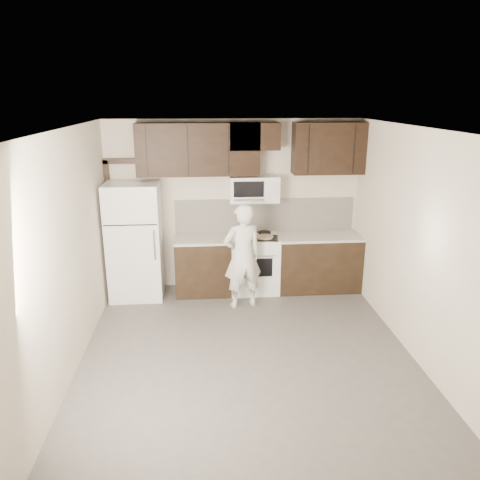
{
  "coord_description": "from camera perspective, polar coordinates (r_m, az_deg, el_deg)",
  "views": [
    {
      "loc": [
        -0.49,
        -5.07,
        3.04
      ],
      "look_at": [
        -0.01,
        0.9,
        1.18
      ],
      "focal_mm": 35.0,
      "sensor_mm": 36.0,
      "label": 1
    }
  ],
  "objects": [
    {
      "name": "upper_cabinets",
      "position": [
        7.22,
        1.01,
        11.22
      ],
      "size": [
        3.48,
        0.35,
        0.78
      ],
      "color": "black",
      "rests_on": "back_wall"
    },
    {
      "name": "stove",
      "position": [
        7.51,
        1.74,
        -2.85
      ],
      "size": [
        0.76,
        0.66,
        0.94
      ],
      "color": "white",
      "rests_on": "floor"
    },
    {
      "name": "back_wall",
      "position": [
        7.53,
        -0.74,
        4.27
      ],
      "size": [
        4.0,
        0.0,
        4.0
      ],
      "primitive_type": "plane",
      "rotation": [
        1.57,
        0.0,
        0.0
      ],
      "color": "#BDB6A1",
      "rests_on": "ground"
    },
    {
      "name": "floor",
      "position": [
        5.93,
        0.84,
        -13.59
      ],
      "size": [
        4.5,
        4.5,
        0.0
      ],
      "primitive_type": "plane",
      "color": "#504E4B",
      "rests_on": "ground"
    },
    {
      "name": "backsplash",
      "position": [
        7.61,
        3.04,
        3.06
      ],
      "size": [
        2.9,
        0.02,
        0.54
      ],
      "primitive_type": "cube",
      "color": "silver",
      "rests_on": "counter_run"
    },
    {
      "name": "microwave",
      "position": [
        7.3,
        1.72,
        6.27
      ],
      "size": [
        0.76,
        0.42,
        0.4
      ],
      "color": "white",
      "rests_on": "upper_cabinets"
    },
    {
      "name": "pizza",
      "position": [
        7.25,
        2.98,
        0.39
      ],
      "size": [
        0.32,
        0.32,
        0.02
      ],
      "primitive_type": "cylinder",
      "rotation": [
        0.0,
        0.0,
        -0.15
      ],
      "color": "tan",
      "rests_on": "baking_tray"
    },
    {
      "name": "saucepan",
      "position": [
        7.19,
        0.49,
        0.63
      ],
      "size": [
        0.33,
        0.19,
        0.18
      ],
      "color": "silver",
      "rests_on": "stove"
    },
    {
      "name": "counter_run",
      "position": [
        7.55,
        4.03,
        -2.81
      ],
      "size": [
        2.95,
        0.64,
        0.91
      ],
      "color": "black",
      "rests_on": "floor"
    },
    {
      "name": "refrigerator",
      "position": [
        7.36,
        -12.66,
        -0.1
      ],
      "size": [
        0.8,
        0.76,
        1.8
      ],
      "color": "white",
      "rests_on": "floor"
    },
    {
      "name": "door_trim",
      "position": [
        7.63,
        -15.27,
        3.05
      ],
      "size": [
        0.5,
        0.08,
        2.12
      ],
      "color": "black",
      "rests_on": "floor"
    },
    {
      "name": "person",
      "position": [
        6.84,
        0.31,
        -1.99
      ],
      "size": [
        0.64,
        0.5,
        1.57
      ],
      "primitive_type": "imported",
      "rotation": [
        0.0,
        0.0,
        3.37
      ],
      "color": "white",
      "rests_on": "floor"
    },
    {
      "name": "baking_tray",
      "position": [
        7.25,
        2.98,
        0.24
      ],
      "size": [
        0.46,
        0.37,
        0.02
      ],
      "primitive_type": "cube",
      "rotation": [
        0.0,
        0.0,
        -0.15
      ],
      "color": "black",
      "rests_on": "counter_run"
    },
    {
      "name": "ceiling",
      "position": [
        5.11,
        0.97,
        13.42
      ],
      "size": [
        4.5,
        4.5,
        0.0
      ],
      "primitive_type": "plane",
      "rotation": [
        3.14,
        0.0,
        0.0
      ],
      "color": "white",
      "rests_on": "back_wall"
    }
  ]
}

